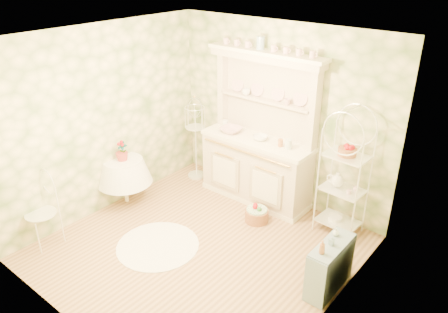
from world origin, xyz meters
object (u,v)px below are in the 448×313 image
Objects in this scene: round_table at (125,181)px; cafe_chair at (42,219)px; side_shelf at (330,266)px; floor_basket at (257,214)px; kitchen_dresser at (257,130)px; bakers_rack at (345,171)px; birdcage_stand at (196,136)px.

round_table is 0.93× the size of cafe_chair.
floor_basket is at bearing 152.89° from side_shelf.
kitchen_dresser is at bearing 144.10° from side_shelf.
side_shelf is 1.95× the size of floor_basket.
kitchen_dresser is 3.20m from cafe_chair.
floor_basket is at bearing 23.90° from round_table.
bakers_rack is at bearing 45.29° from cafe_chair.
bakers_rack reaches higher than cafe_chair.
kitchen_dresser is 3.28× the size of round_table.
kitchen_dresser is 1.26m from birdcage_stand.
cafe_chair is at bearing -118.42° from kitchen_dresser.
side_shelf is 3.69m from cafe_chair.
birdcage_stand is at bearing 156.26° from side_shelf.
floor_basket is (-1.44, 0.60, -0.19)m from side_shelf.
bakers_rack reaches higher than floor_basket.
round_table is at bearing -150.94° from bakers_rack.
cafe_chair is at bearing -96.02° from birdcage_stand.
birdcage_stand is at bearing 77.79° from round_table.
bakers_rack is 1.36m from side_shelf.
cafe_chair is at bearing -90.00° from round_table.
side_shelf is (0.43, -1.13, -0.62)m from bakers_rack.
kitchen_dresser is 1.43m from bakers_rack.
floor_basket is at bearing 51.39° from cafe_chair.
side_shelf is at bearing -22.73° from floor_basket.
round_table is (-2.89, -1.36, -0.58)m from bakers_rack.
floor_basket is (-1.01, -0.53, -0.81)m from bakers_rack.
cafe_chair is (-2.89, -2.73, -0.55)m from bakers_rack.
bakers_rack is at bearing 106.62° from side_shelf.
cafe_chair is at bearing -132.79° from bakers_rack.
side_shelf is 3.33m from round_table.
bakers_rack reaches higher than side_shelf.
kitchen_dresser is 2.32m from side_shelf.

